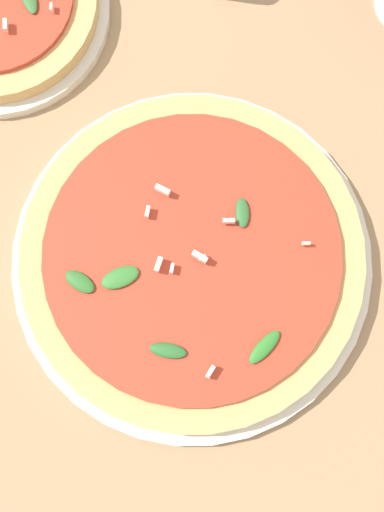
{
  "coord_description": "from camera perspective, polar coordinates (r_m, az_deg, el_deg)",
  "views": [
    {
      "loc": [
        0.09,
        0.06,
        0.65
      ],
      "look_at": [
        -0.02,
        -0.02,
        0.03
      ],
      "focal_mm": 50.0,
      "sensor_mm": 36.0,
      "label": 1
    }
  ],
  "objects": [
    {
      "name": "ground_plane",
      "position": [
        0.66,
        0.4,
        -2.63
      ],
      "size": [
        6.0,
        6.0,
        0.0
      ],
      "primitive_type": "plane",
      "color": "#9E7A56"
    },
    {
      "name": "pizza_arugula_main",
      "position": [
        0.64,
        -0.01,
        -0.26
      ],
      "size": [
        0.33,
        0.33,
        0.05
      ],
      "color": "silver",
      "rests_on": "ground_plane"
    }
  ]
}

